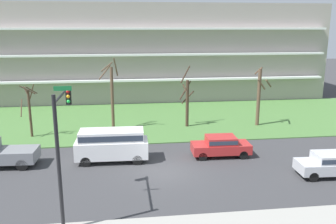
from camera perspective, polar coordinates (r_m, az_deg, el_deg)
name	(u,v)px	position (r m, az deg, el deg)	size (l,w,h in m)	color
ground	(166,172)	(24.52, -0.27, -9.59)	(160.00, 160.00, 0.00)	#38383A
grass_lawn_strip	(150,119)	(37.72, -2.87, -1.19)	(80.00, 16.00, 0.08)	#477238
apartment_building	(142,51)	(50.14, -4.19, 9.66)	(48.26, 12.10, 12.49)	#9E938C
tree_far_left	(29,109)	(33.39, -21.34, 0.41)	(1.60, 1.41, 4.82)	#4C3828
tree_left	(112,95)	(33.63, -8.99, 2.77)	(1.83, 1.82, 6.89)	brown
tree_center	(187,100)	(34.55, 3.06, 1.91)	(1.50, 1.30, 5.96)	#423023
tree_right	(259,96)	(35.84, 14.43, 2.58)	(1.74, 1.76, 5.82)	brown
sedan_red_near_left	(221,145)	(27.35, 8.46, -5.29)	(4.44, 1.91, 1.57)	#B22828
van_white_center_left	(112,143)	(26.22, -9.00, -4.94)	(5.25, 2.14, 2.36)	white
sedan_silver_center_right	(331,163)	(25.93, 24.67, -7.50)	(4.48, 2.01, 1.57)	#B7BABF
traffic_signal_mast	(62,133)	(18.23, -16.61, -3.24)	(0.90, 4.62, 6.74)	black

